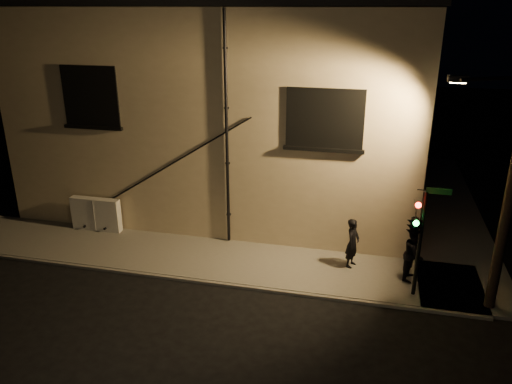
% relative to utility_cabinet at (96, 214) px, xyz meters
% --- Properties ---
extents(ground, '(90.00, 90.00, 0.00)m').
position_rel_utility_cabinet_xyz_m(ground, '(7.19, -2.70, -0.78)').
color(ground, black).
extents(sidewalk, '(21.00, 16.00, 0.12)m').
position_rel_utility_cabinet_xyz_m(sidewalk, '(8.41, 1.69, -0.72)').
color(sidewalk, slate).
rests_on(sidewalk, ground).
extents(building, '(16.20, 12.23, 8.80)m').
position_rel_utility_cabinet_xyz_m(building, '(4.19, 6.29, 3.62)').
color(building, beige).
rests_on(building, ground).
extents(utility_cabinet, '(2.01, 0.34, 1.33)m').
position_rel_utility_cabinet_xyz_m(utility_cabinet, '(0.00, 0.00, 0.00)').
color(utility_cabinet, silver).
rests_on(utility_cabinet, sidewalk).
extents(pedestrian_a, '(0.61, 0.74, 1.73)m').
position_rel_utility_cabinet_xyz_m(pedestrian_a, '(10.02, -0.66, 0.20)').
color(pedestrian_a, black).
rests_on(pedestrian_a, sidewalk).
extents(pedestrian_b, '(0.89, 1.02, 1.78)m').
position_rel_utility_cabinet_xyz_m(pedestrian_b, '(12.00, -1.07, 0.23)').
color(pedestrian_b, black).
rests_on(pedestrian_b, sidewalk).
extents(traffic_signal, '(1.14, 2.04, 3.53)m').
position_rel_utility_cabinet_xyz_m(traffic_signal, '(11.80, -2.14, 1.71)').
color(traffic_signal, black).
rests_on(traffic_signal, sidewalk).
extents(streetlamp_pole, '(2.03, 1.39, 7.21)m').
position_rel_utility_cabinet_xyz_m(streetlamp_pole, '(14.08, -2.12, 3.04)').
color(streetlamp_pole, black).
rests_on(streetlamp_pole, ground).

